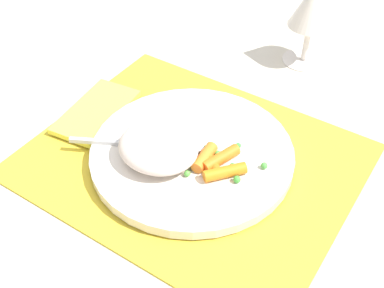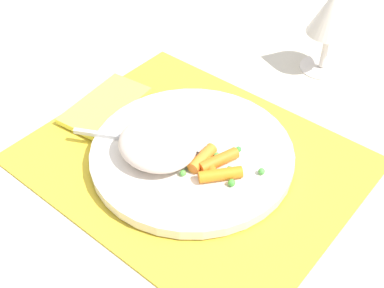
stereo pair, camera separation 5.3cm
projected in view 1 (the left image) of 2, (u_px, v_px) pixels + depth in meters
The scene contains 9 objects.
ground_plane at pixel (192, 161), 0.66m from camera, with size 2.40×2.40×0.00m, color beige.
placemat at pixel (192, 159), 0.66m from camera, with size 0.41×0.33×0.01m, color gold.
plate at pixel (192, 154), 0.65m from camera, with size 0.26×0.26×0.01m, color silver.
rice_mound at pixel (158, 147), 0.62m from camera, with size 0.10×0.09×0.04m, color beige.
carrot_portion at pixel (217, 162), 0.62m from camera, with size 0.07×0.07×0.02m.
pea_scatter at pixel (219, 162), 0.62m from camera, with size 0.09×0.09×0.01m.
fork at pixel (161, 146), 0.65m from camera, with size 0.18×0.10×0.01m.
wine_glass at pixel (313, 7), 0.77m from camera, with size 0.07×0.07×0.14m.
napkin at pixel (97, 111), 0.72m from camera, with size 0.07×0.13×0.01m, color #EAE54C.
Camera 1 is at (0.26, -0.39, 0.46)m, focal length 46.89 mm.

